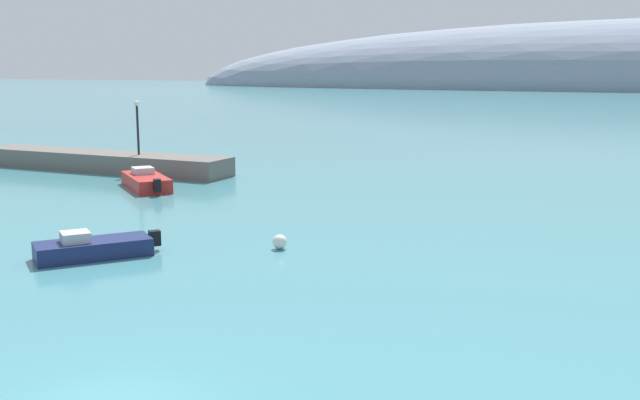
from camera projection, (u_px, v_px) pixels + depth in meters
name	position (u px, v px, depth m)	size (l,w,h in m)	color
breakwater_rocks	(102.00, 161.00, 53.35)	(20.18, 3.22, 1.31)	#66605B
motorboat_navy_foreground	(93.00, 248.00, 29.22)	(4.15, 4.41, 1.09)	navy
motorboat_red_alongside_breakwater	(146.00, 181.00, 45.53)	(5.21, 5.01, 1.22)	red
mooring_buoy_white	(280.00, 242.00, 30.56)	(0.60, 0.60, 0.60)	silver
harbor_lamp_post	(137.00, 121.00, 51.40)	(0.36, 0.36, 3.72)	black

